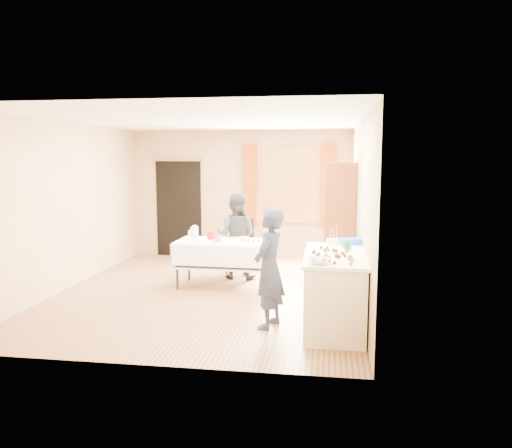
% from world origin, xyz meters
% --- Properties ---
extents(floor, '(4.50, 5.50, 0.02)m').
position_xyz_m(floor, '(0.00, 0.00, -0.01)').
color(floor, '#9E7047').
rests_on(floor, ground).
extents(ceiling, '(4.50, 5.50, 0.02)m').
position_xyz_m(ceiling, '(0.00, 0.00, 2.61)').
color(ceiling, white).
rests_on(ceiling, floor).
extents(wall_back, '(4.50, 0.02, 2.60)m').
position_xyz_m(wall_back, '(0.00, 2.76, 1.30)').
color(wall_back, tan).
rests_on(wall_back, floor).
extents(wall_front, '(4.50, 0.02, 2.60)m').
position_xyz_m(wall_front, '(0.00, -2.76, 1.30)').
color(wall_front, tan).
rests_on(wall_front, floor).
extents(wall_left, '(0.02, 5.50, 2.60)m').
position_xyz_m(wall_left, '(-2.26, 0.00, 1.30)').
color(wall_left, tan).
rests_on(wall_left, floor).
extents(wall_right, '(0.02, 5.50, 2.60)m').
position_xyz_m(wall_right, '(2.26, 0.00, 1.30)').
color(wall_right, tan).
rests_on(wall_right, floor).
extents(window_frame, '(1.32, 0.06, 1.52)m').
position_xyz_m(window_frame, '(1.00, 2.72, 1.50)').
color(window_frame, olive).
rests_on(window_frame, wall_back).
extents(window_pane, '(1.20, 0.02, 1.40)m').
position_xyz_m(window_pane, '(1.00, 2.71, 1.50)').
color(window_pane, white).
rests_on(window_pane, wall_back).
extents(curtain_left, '(0.28, 0.06, 1.65)m').
position_xyz_m(curtain_left, '(0.22, 2.67, 1.50)').
color(curtain_left, '#8C3F11').
rests_on(curtain_left, wall_back).
extents(curtain_right, '(0.28, 0.06, 1.65)m').
position_xyz_m(curtain_right, '(1.78, 2.67, 1.50)').
color(curtain_right, '#8C3F11').
rests_on(curtain_right, wall_back).
extents(doorway, '(0.95, 0.04, 2.00)m').
position_xyz_m(doorway, '(-1.30, 2.73, 1.00)').
color(doorway, black).
rests_on(doorway, floor).
extents(door_lintel, '(1.05, 0.06, 0.08)m').
position_xyz_m(door_lintel, '(-1.30, 2.70, 2.02)').
color(door_lintel, olive).
rests_on(door_lintel, wall_back).
extents(cabinet, '(0.50, 0.60, 1.97)m').
position_xyz_m(cabinet, '(1.99, 1.21, 0.98)').
color(cabinet, brown).
rests_on(cabinet, floor).
extents(counter, '(0.74, 1.55, 0.91)m').
position_xyz_m(counter, '(1.89, -1.33, 0.45)').
color(counter, beige).
rests_on(counter, floor).
extents(party_table, '(1.51, 0.80, 0.75)m').
position_xyz_m(party_table, '(0.15, 0.34, 0.45)').
color(party_table, black).
rests_on(party_table, floor).
extents(chair, '(0.50, 0.50, 0.98)m').
position_xyz_m(chair, '(0.24, 1.36, 0.29)').
color(chair, black).
rests_on(chair, floor).
extents(girl, '(0.73, 0.65, 1.47)m').
position_xyz_m(girl, '(1.10, -1.43, 0.73)').
color(girl, '#222945').
rests_on(girl, floor).
extents(woman, '(0.83, 0.70, 1.46)m').
position_xyz_m(woman, '(0.25, 0.96, 0.73)').
color(woman, black).
rests_on(woman, floor).
extents(soda_can, '(0.07, 0.07, 0.12)m').
position_xyz_m(soda_can, '(2.03, -1.16, 0.97)').
color(soda_can, '#028E17').
rests_on(soda_can, counter).
extents(mixing_bowl, '(0.25, 0.25, 0.06)m').
position_xyz_m(mixing_bowl, '(1.70, -1.92, 0.94)').
color(mixing_bowl, white).
rests_on(mixing_bowl, counter).
extents(foam_block, '(0.17, 0.13, 0.08)m').
position_xyz_m(foam_block, '(1.87, -0.69, 0.95)').
color(foam_block, white).
rests_on(foam_block, counter).
extents(blue_basket, '(0.35, 0.30, 0.08)m').
position_xyz_m(blue_basket, '(2.08, -0.64, 0.95)').
color(blue_basket, blue).
rests_on(blue_basket, counter).
extents(pitcher, '(0.11, 0.11, 0.22)m').
position_xyz_m(pitcher, '(-0.29, 0.28, 0.86)').
color(pitcher, silver).
rests_on(pitcher, party_table).
extents(cup_red, '(0.14, 0.14, 0.11)m').
position_xyz_m(cup_red, '(-0.07, 0.42, 0.80)').
color(cup_red, red).
rests_on(cup_red, party_table).
extents(cup_rainbow, '(0.14, 0.14, 0.12)m').
position_xyz_m(cup_rainbow, '(0.10, 0.20, 0.81)').
color(cup_rainbow, red).
rests_on(cup_rainbow, party_table).
extents(small_bowl, '(0.27, 0.27, 0.05)m').
position_xyz_m(small_bowl, '(0.48, 0.42, 0.78)').
color(small_bowl, white).
rests_on(small_bowl, party_table).
extents(pastry_tray, '(0.31, 0.25, 0.02)m').
position_xyz_m(pastry_tray, '(0.66, 0.20, 0.76)').
color(pastry_tray, white).
rests_on(pastry_tray, party_table).
extents(bottle, '(0.08, 0.08, 0.17)m').
position_xyz_m(bottle, '(-0.43, 0.56, 0.84)').
color(bottle, white).
rests_on(bottle, party_table).
extents(cake_balls, '(0.48, 1.09, 0.04)m').
position_xyz_m(cake_balls, '(1.88, -1.46, 0.93)').
color(cake_balls, '#3F2314').
rests_on(cake_balls, counter).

